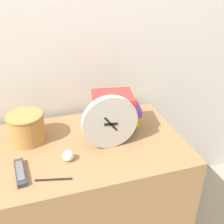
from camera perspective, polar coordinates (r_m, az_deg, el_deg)
name	(u,v)px	position (r m, az deg, el deg)	size (l,w,h in m)	color
wall_back	(52,35)	(1.50, -12.96, 16.05)	(6.00, 0.04, 2.40)	beige
desk	(75,199)	(1.57, -8.07, -18.32)	(1.15, 0.63, 0.74)	olive
desk_clock	(110,122)	(1.24, -0.45, -2.29)	(0.27, 0.04, 0.27)	#B7B2A8
book_stack	(114,112)	(1.38, 0.50, -0.06)	(0.27, 0.21, 0.21)	green
basket	(26,127)	(1.38, -18.14, -3.09)	(0.19, 0.19, 0.15)	#B27A3D
tv_remote	(20,172)	(1.21, -19.30, -12.28)	(0.06, 0.18, 0.02)	#333338
crumpled_paper_ball	(68,156)	(1.22, -9.52, -9.40)	(0.05, 0.05, 0.05)	white
pen	(54,179)	(1.15, -12.61, -14.12)	(0.15, 0.04, 0.01)	black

